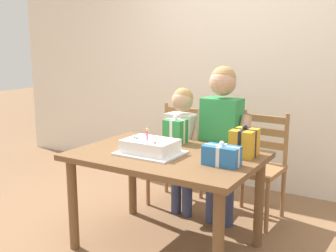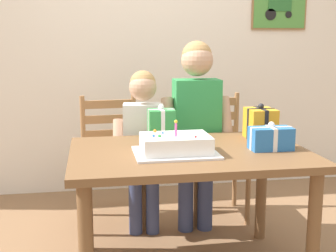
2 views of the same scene
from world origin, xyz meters
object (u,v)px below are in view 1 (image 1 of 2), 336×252
object	(u,v)px
dining_table	(166,167)
gift_box_beside_cake	(244,143)
birthday_cake	(150,147)
chair_left	(177,153)
gift_box_corner_small	(222,155)
gift_box_red_large	(175,131)
child_younger	(182,139)
chair_right	(257,166)
child_older	(221,131)

from	to	relation	value
dining_table	gift_box_beside_cake	world-z (taller)	gift_box_beside_cake
birthday_cake	chair_left	distance (m)	1.00
gift_box_beside_cake	gift_box_corner_small	bearing A→B (deg)	-99.26
gift_box_red_large	child_younger	world-z (taller)	child_younger
birthday_cake	chair_left	xyz separation A→B (m)	(-0.30, 0.91, -0.30)
gift_box_red_large	chair_right	distance (m)	0.80
dining_table	gift_box_red_large	distance (m)	0.38
birthday_cake	child_older	size ratio (longest dim) A/B	0.33
dining_table	gift_box_beside_cake	xyz separation A→B (m)	(0.49, 0.22, 0.19)
child_older	gift_box_corner_small	bearing A→B (deg)	-66.21
gift_box_red_large	chair_left	world-z (taller)	gift_box_red_large
gift_box_corner_small	child_older	distance (m)	0.68
dining_table	child_younger	size ratio (longest dim) A/B	1.16
gift_box_red_large	gift_box_beside_cake	distance (m)	0.61
birthday_cake	gift_box_corner_small	distance (m)	0.54
chair_right	child_younger	distance (m)	0.68
gift_box_beside_cake	chair_right	xyz separation A→B (m)	(-0.10, 0.62, -0.35)
birthday_cake	child_younger	xyz separation A→B (m)	(-0.10, 0.64, -0.09)
dining_table	birthday_cake	world-z (taller)	birthday_cake
gift_box_corner_small	gift_box_red_large	bearing A→B (deg)	146.25
child_younger	birthday_cake	bearing A→B (deg)	-81.16
chair_left	child_younger	xyz separation A→B (m)	(0.20, -0.27, 0.22)
chair_left	birthday_cake	bearing A→B (deg)	-71.72
child_younger	child_older	bearing A→B (deg)	-0.07
child_younger	gift_box_corner_small	bearing A→B (deg)	-44.47
chair_left	child_younger	size ratio (longest dim) A/B	0.82
dining_table	chair_right	world-z (taller)	chair_right
gift_box_red_large	child_older	distance (m)	0.38
chair_left	chair_right	size ratio (longest dim) A/B	1.00
birthday_cake	child_older	bearing A→B (deg)	67.52
dining_table	gift_box_beside_cake	distance (m)	0.58
chair_left	child_older	world-z (taller)	child_older
chair_right	dining_table	bearing A→B (deg)	-114.94
dining_table	child_younger	bearing A→B (deg)	108.51
gift_box_beside_cake	gift_box_corner_small	xyz separation A→B (m)	(-0.05, -0.28, -0.03)
child_younger	dining_table	bearing A→B (deg)	-71.49
gift_box_beside_cake	chair_right	distance (m)	0.72
chair_right	child_younger	bearing A→B (deg)	-154.95
gift_box_corner_small	birthday_cake	bearing A→B (deg)	-178.91
birthday_cake	gift_box_corner_small	size ratio (longest dim) A/B	1.87
gift_box_corner_small	child_younger	size ratio (longest dim) A/B	0.21
birthday_cake	gift_box_beside_cake	world-z (taller)	gift_box_beside_cake
birthday_cake	gift_box_red_large	bearing A→B (deg)	92.54
dining_table	child_younger	xyz separation A→B (m)	(-0.19, 0.57, 0.06)
child_older	dining_table	bearing A→B (deg)	-106.87
gift_box_beside_cake	child_younger	size ratio (longest dim) A/B	0.20
chair_left	child_older	xyz separation A→B (m)	(0.56, -0.27, 0.33)
gift_box_red_large	child_younger	size ratio (longest dim) A/B	0.19
gift_box_beside_cake	chair_right	world-z (taller)	gift_box_beside_cake
chair_left	dining_table	bearing A→B (deg)	-65.01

